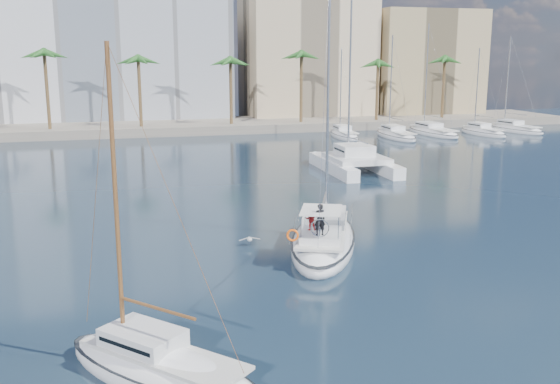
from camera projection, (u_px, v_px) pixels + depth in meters
name	position (u px, v px, depth m)	size (l,w,h in m)	color
ground	(309.00, 261.00, 32.70)	(160.00, 160.00, 0.00)	black
quay	(179.00, 126.00, 90.06)	(120.00, 14.00, 1.20)	gray
building_modern	(89.00, 33.00, 95.43)	(42.00, 16.00, 28.00)	silver
building_beige	(306.00, 60.00, 102.21)	(20.00, 14.00, 20.00)	beige
building_tan_right	(422.00, 66.00, 105.70)	(18.00, 12.00, 18.00)	tan
palm_centre	(180.00, 58.00, 84.23)	(3.60, 3.60, 12.30)	brown
palm_right	(409.00, 58.00, 93.00)	(3.60, 3.60, 12.30)	brown
main_sloop	(323.00, 240.00, 34.74)	(7.42, 11.42, 16.22)	white
small_sloop	(160.00, 369.00, 20.55)	(7.30, 7.73, 11.63)	white
catamaran	(355.00, 160.00, 57.98)	(5.60, 10.95, 16.00)	white
seagull	(249.00, 239.00, 35.31)	(1.23, 0.53, 0.23)	silver
moored_yacht_a	(344.00, 138.00, 82.15)	(2.72, 9.35, 11.90)	white
moored_yacht_b	(396.00, 138.00, 81.94)	(3.14, 10.78, 13.72)	white
moored_yacht_c	(433.00, 135.00, 85.50)	(3.55, 12.21, 15.54)	white
moored_yacht_d	(483.00, 135.00, 85.29)	(2.72, 9.35, 11.90)	white
moored_yacht_e	(515.00, 132.00, 88.85)	(3.14, 10.78, 13.72)	white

